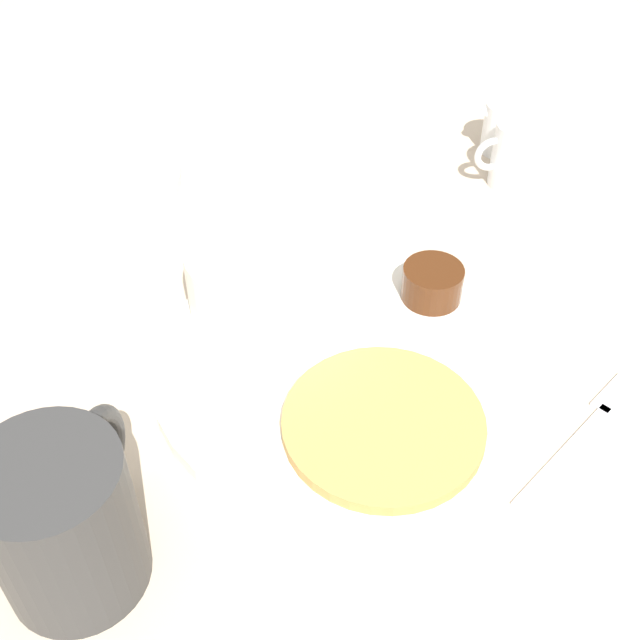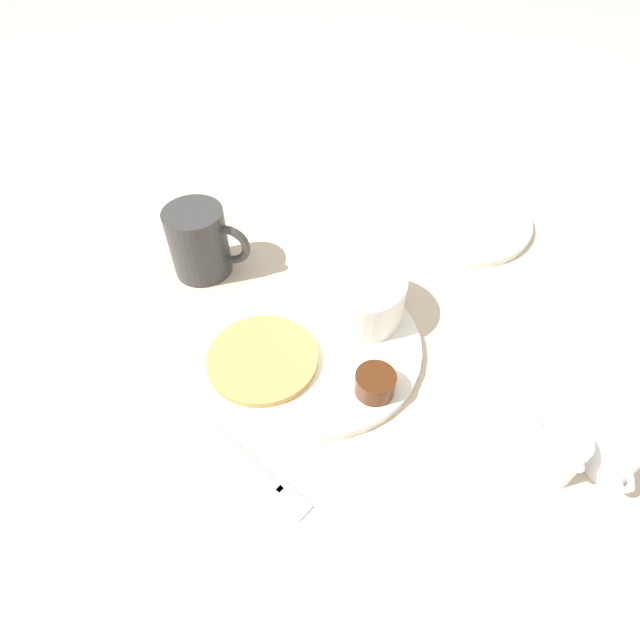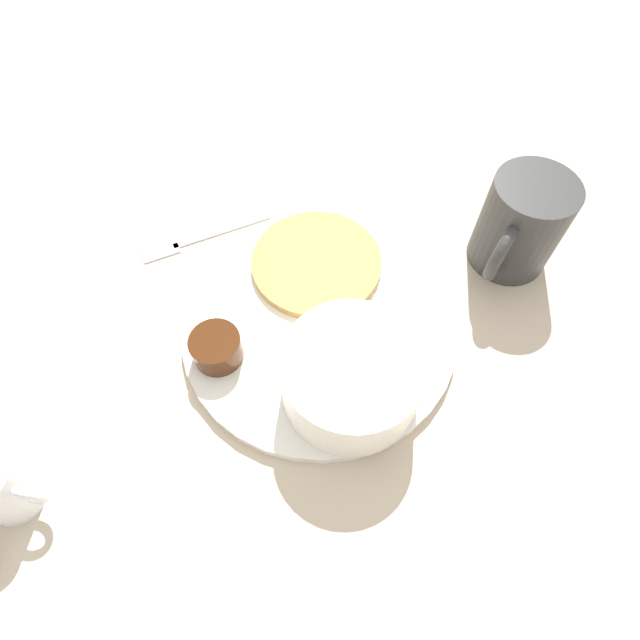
{
  "view_description": "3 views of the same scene",
  "coord_description": "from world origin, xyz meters",
  "px_view_note": "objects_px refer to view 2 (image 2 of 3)",
  "views": [
    {
      "loc": [
        -0.27,
        0.3,
        0.43
      ],
      "look_at": [
        0.01,
        0.01,
        0.05
      ],
      "focal_mm": 45.0,
      "sensor_mm": 36.0,
      "label": 1
    },
    {
      "loc": [
        -0.29,
        -0.28,
        0.49
      ],
      "look_at": [
        0.02,
        0.01,
        0.03
      ],
      "focal_mm": 28.0,
      "sensor_mm": 36.0,
      "label": 2
    },
    {
      "loc": [
        0.23,
        -0.1,
        0.43
      ],
      "look_at": [
        0.01,
        -0.0,
        0.04
      ],
      "focal_mm": 28.0,
      "sensor_mm": 36.0,
      "label": 3
    }
  ],
  "objects_px": {
    "plate": "(315,345)",
    "creamer_pitcher_near": "(558,454)",
    "fork": "(268,477)",
    "creamer_pitcher_far": "(615,458)",
    "bowl": "(358,294)",
    "coffee_mug": "(200,242)"
  },
  "relations": [
    {
      "from": "creamer_pitcher_near",
      "to": "creamer_pitcher_far",
      "type": "distance_m",
      "value": 0.06
    },
    {
      "from": "plate",
      "to": "coffee_mug",
      "type": "relative_size",
      "value": 2.45
    },
    {
      "from": "bowl",
      "to": "coffee_mug",
      "type": "height_order",
      "value": "coffee_mug"
    },
    {
      "from": "bowl",
      "to": "creamer_pitcher_far",
      "type": "relative_size",
      "value": 2.28
    },
    {
      "from": "plate",
      "to": "creamer_pitcher_near",
      "type": "height_order",
      "value": "creamer_pitcher_near"
    },
    {
      "from": "coffee_mug",
      "to": "creamer_pitcher_near",
      "type": "bearing_deg",
      "value": -85.05
    },
    {
      "from": "bowl",
      "to": "plate",
      "type": "bearing_deg",
      "value": 176.07
    },
    {
      "from": "bowl",
      "to": "creamer_pitcher_far",
      "type": "distance_m",
      "value": 0.33
    },
    {
      "from": "creamer_pitcher_near",
      "to": "creamer_pitcher_far",
      "type": "bearing_deg",
      "value": -48.26
    },
    {
      "from": "plate",
      "to": "fork",
      "type": "relative_size",
      "value": 1.82
    },
    {
      "from": "plate",
      "to": "bowl",
      "type": "xyz_separation_m",
      "value": [
        0.08,
        -0.01,
        0.04
      ]
    },
    {
      "from": "creamer_pitcher_near",
      "to": "creamer_pitcher_far",
      "type": "height_order",
      "value": "creamer_pitcher_near"
    },
    {
      "from": "plate",
      "to": "creamer_pitcher_far",
      "type": "distance_m",
      "value": 0.35
    },
    {
      "from": "fork",
      "to": "creamer_pitcher_near",
      "type": "bearing_deg",
      "value": -45.54
    },
    {
      "from": "creamer_pitcher_near",
      "to": "fork",
      "type": "bearing_deg",
      "value": 134.46
    },
    {
      "from": "bowl",
      "to": "creamer_pitcher_near",
      "type": "bearing_deg",
      "value": -96.22
    },
    {
      "from": "coffee_mug",
      "to": "plate",
      "type": "bearing_deg",
      "value": -90.25
    },
    {
      "from": "creamer_pitcher_far",
      "to": "fork",
      "type": "height_order",
      "value": "creamer_pitcher_far"
    },
    {
      "from": "creamer_pitcher_near",
      "to": "fork",
      "type": "height_order",
      "value": "creamer_pitcher_near"
    },
    {
      "from": "bowl",
      "to": "creamer_pitcher_near",
      "type": "height_order",
      "value": "bowl"
    },
    {
      "from": "bowl",
      "to": "fork",
      "type": "xyz_separation_m",
      "value": [
        -0.24,
        -0.08,
        -0.04
      ]
    },
    {
      "from": "plate",
      "to": "creamer_pitcher_near",
      "type": "bearing_deg",
      "value": -81.2
    }
  ]
}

